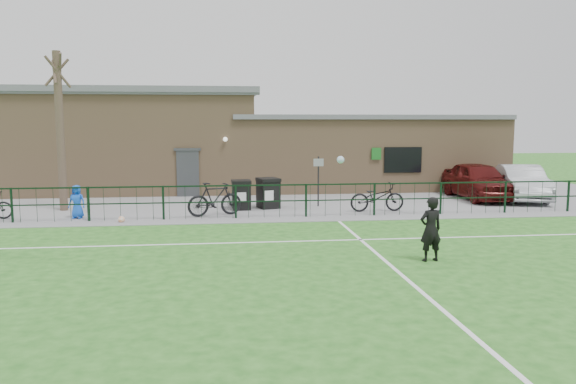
{
  "coord_description": "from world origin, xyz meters",
  "views": [
    {
      "loc": [
        -1.95,
        -11.58,
        3.42
      ],
      "look_at": [
        0.0,
        5.0,
        1.3
      ],
      "focal_mm": 35.0,
      "sensor_mm": 36.0,
      "label": 1
    }
  ],
  "objects": [
    {
      "name": "wheelie_bin_left",
      "position": [
        -1.24,
        9.96,
        0.54
      ],
      "size": [
        0.72,
        0.81,
        1.04
      ],
      "primitive_type": "cube",
      "rotation": [
        0.0,
        0.0,
        0.04
      ],
      "color": "black",
      "rests_on": "paving_strip"
    },
    {
      "name": "bicycle_e",
      "position": [
        3.84,
        8.84,
        0.56
      ],
      "size": [
        2.09,
        0.78,
        1.09
      ],
      "primitive_type": "imported",
      "rotation": [
        0.0,
        0.0,
        1.6
      ],
      "color": "black",
      "rests_on": "paving_strip"
    },
    {
      "name": "ball_ground",
      "position": [
        -5.36,
        7.62,
        0.11
      ],
      "size": [
        0.23,
        0.23,
        0.23
      ],
      "primitive_type": "sphere",
      "color": "white",
      "rests_on": "ground"
    },
    {
      "name": "clubhouse",
      "position": [
        -0.88,
        16.5,
        2.22
      ],
      "size": [
        24.25,
        5.4,
        4.96
      ],
      "color": "#A4805B",
      "rests_on": "ground"
    },
    {
      "name": "ground",
      "position": [
        0.0,
        0.0,
        0.0
      ],
      "size": [
        90.0,
        90.0,
        0.0
      ],
      "primitive_type": "plane",
      "color": "#235E1B",
      "rests_on": "ground"
    },
    {
      "name": "sign_post",
      "position": [
        1.85,
        10.39,
        1.02
      ],
      "size": [
        0.07,
        0.07,
        2.0
      ],
      "primitive_type": "cylinder",
      "rotation": [
        0.0,
        0.0,
        0.25
      ],
      "color": "black",
      "rests_on": "paving_strip"
    },
    {
      "name": "spectator_child",
      "position": [
        -7.04,
        8.61,
        0.61
      ],
      "size": [
        0.62,
        0.45,
        1.18
      ],
      "primitive_type": "imported",
      "rotation": [
        0.0,
        0.0,
        -0.14
      ],
      "color": "blue",
      "rests_on": "paving_strip"
    },
    {
      "name": "paving_strip",
      "position": [
        0.0,
        13.5,
        0.01
      ],
      "size": [
        34.0,
        13.0,
        0.02
      ],
      "primitive_type": "cube",
      "color": "slate",
      "rests_on": "ground"
    },
    {
      "name": "goalkeeper_kick",
      "position": [
        3.04,
        1.47,
        0.84
      ],
      "size": [
        2.01,
        3.56,
        2.4
      ],
      "color": "black",
      "rests_on": "ground"
    },
    {
      "name": "bare_tree",
      "position": [
        -8.0,
        10.5,
        3.0
      ],
      "size": [
        0.3,
        0.3,
        6.0
      ],
      "primitive_type": "cylinder",
      "color": "#47372B",
      "rests_on": "ground"
    },
    {
      "name": "pitch_line_mid",
      "position": [
        0.0,
        4.0,
        0.0
      ],
      "size": [
        28.0,
        0.1,
        0.01
      ],
      "primitive_type": "cube",
      "color": "white",
      "rests_on": "ground"
    },
    {
      "name": "wheelie_bin_right",
      "position": [
        -0.18,
        10.17,
        0.57
      ],
      "size": [
        0.93,
        1.0,
        1.09
      ],
      "primitive_type": "cube",
      "rotation": [
        0.0,
        0.0,
        0.3
      ],
      "color": "black",
      "rests_on": "paving_strip"
    },
    {
      "name": "pitch_line_touch",
      "position": [
        0.0,
        7.8,
        0.0
      ],
      "size": [
        28.0,
        0.1,
        0.01
      ],
      "primitive_type": "cube",
      "color": "white",
      "rests_on": "ground"
    },
    {
      "name": "bicycle_d",
      "position": [
        -2.24,
        8.57,
        0.63
      ],
      "size": [
        2.1,
        1.2,
        1.22
      ],
      "primitive_type": "imported",
      "rotation": [
        0.0,
        0.0,
        1.9
      ],
      "color": "black",
      "rests_on": "paving_strip"
    },
    {
      "name": "car_silver",
      "position": [
        10.9,
        11.19,
        0.77
      ],
      "size": [
        2.71,
        4.79,
        1.5
      ],
      "primitive_type": "imported",
      "rotation": [
        0.0,
        0.0,
        -0.26
      ],
      "color": "#AFB2B8",
      "rests_on": "paving_strip"
    },
    {
      "name": "pitch_line_perp",
      "position": [
        2.0,
        0.0,
        0.0
      ],
      "size": [
        0.1,
        16.0,
        0.01
      ],
      "primitive_type": "cube",
      "color": "white",
      "rests_on": "ground"
    },
    {
      "name": "car_maroon",
      "position": [
        9.18,
        11.69,
        0.83
      ],
      "size": [
        1.98,
        4.77,
        1.61
      ],
      "primitive_type": "imported",
      "rotation": [
        0.0,
        0.0,
        -0.02
      ],
      "color": "#480D0C",
      "rests_on": "paving_strip"
    },
    {
      "name": "perimeter_fence",
      "position": [
        0.0,
        8.0,
        0.6
      ],
      "size": [
        28.0,
        0.1,
        1.2
      ],
      "primitive_type": "cube",
      "color": "black",
      "rests_on": "ground"
    }
  ]
}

